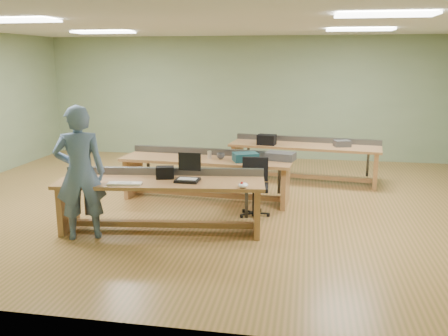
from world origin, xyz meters
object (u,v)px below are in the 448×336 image
(person, at_px, (80,173))
(parts_bin_teal, at_px, (245,157))
(workbench_mid, at_px, (207,169))
(camera_bag, at_px, (165,172))
(task_chair, at_px, (254,195))
(mug, at_px, (221,156))
(parts_bin_grey, at_px, (280,156))
(drinks_can, at_px, (209,155))
(workbench_front, at_px, (162,193))
(laptop_base, at_px, (187,180))
(workbench_back, at_px, (304,154))

(person, xyz_separation_m, parts_bin_teal, (2.01, 1.98, -0.11))
(workbench_mid, xyz_separation_m, camera_bag, (-0.30, -1.54, 0.28))
(task_chair, bearing_deg, mug, 129.95)
(parts_bin_grey, xyz_separation_m, drinks_can, (-1.23, -0.08, 0.00))
(workbench_front, height_order, camera_bag, camera_bag)
(task_chair, height_order, drinks_can, task_chair)
(person, distance_m, drinks_can, 2.51)
(person, height_order, task_chair, person)
(laptop_base, relative_size, camera_bag, 1.28)
(camera_bag, bearing_deg, parts_bin_teal, 39.23)
(person, relative_size, task_chair, 2.03)
(workbench_back, height_order, mug, workbench_back)
(workbench_mid, relative_size, laptop_base, 9.20)
(workbench_front, xyz_separation_m, parts_bin_grey, (1.60, 1.69, 0.26))
(workbench_mid, bearing_deg, drinks_can, -24.59)
(workbench_back, height_order, laptop_base, workbench_back)
(workbench_back, bearing_deg, workbench_mid, -128.03)
(drinks_can, bearing_deg, camera_bag, -102.95)
(person, relative_size, parts_bin_grey, 3.81)
(workbench_back, xyz_separation_m, parts_bin_teal, (-0.98, -1.81, 0.26))
(drinks_can, bearing_deg, workbench_mid, 151.73)
(workbench_back, distance_m, drinks_can, 2.36)
(workbench_front, distance_m, parts_bin_teal, 1.83)
(workbench_front, distance_m, workbench_mid, 1.67)
(workbench_back, relative_size, task_chair, 3.37)
(workbench_mid, xyz_separation_m, task_chair, (0.93, -0.75, -0.22))
(workbench_mid, height_order, workbench_back, same)
(workbench_front, bearing_deg, camera_bag, 69.16)
(drinks_can, bearing_deg, task_chair, -39.46)
(workbench_front, height_order, workbench_back, same)
(drinks_can, bearing_deg, workbench_front, -103.00)
(workbench_mid, xyz_separation_m, person, (-1.31, -2.13, 0.37))
(mug, bearing_deg, person, -126.93)
(workbench_mid, relative_size, drinks_can, 22.78)
(person, bearing_deg, mug, -150.40)
(workbench_front, xyz_separation_m, drinks_can, (0.37, 1.62, 0.26))
(laptop_base, relative_size, drinks_can, 2.47)
(mug, height_order, drinks_can, drinks_can)
(mug, relative_size, drinks_can, 1.00)
(laptop_base, xyz_separation_m, parts_bin_teal, (0.63, 1.51, 0.05))
(person, relative_size, camera_bag, 7.25)
(laptop_base, bearing_deg, drinks_can, 92.11)
(workbench_mid, bearing_deg, workbench_back, 48.43)
(laptop_base, xyz_separation_m, task_chair, (0.86, 0.91, -0.43))
(workbench_mid, distance_m, task_chair, 1.21)
(parts_bin_grey, relative_size, mug, 3.65)
(parts_bin_teal, bearing_deg, workbench_mid, 168.07)
(person, bearing_deg, laptop_base, 175.35)
(task_chair, height_order, parts_bin_grey, task_chair)
(person, bearing_deg, task_chair, -171.79)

